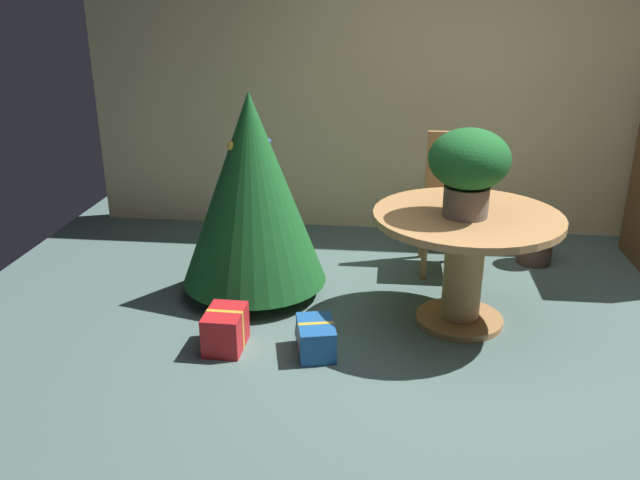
# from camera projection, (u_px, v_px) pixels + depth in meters

# --- Properties ---
(ground_plane) EXTENTS (6.60, 6.60, 0.00)m
(ground_plane) POSITION_uv_depth(u_px,v_px,m) (459.00, 356.00, 3.74)
(ground_plane) COLOR #4C6660
(back_wall_panel) EXTENTS (6.00, 0.10, 2.60)m
(back_wall_panel) POSITION_uv_depth(u_px,v_px,m) (448.00, 77.00, 5.33)
(back_wall_panel) COLOR beige
(back_wall_panel) RESTS_ON ground_plane
(round_dining_table) EXTENTS (1.13, 1.13, 0.72)m
(round_dining_table) POSITION_uv_depth(u_px,v_px,m) (465.00, 248.00, 3.95)
(round_dining_table) COLOR #B27F4C
(round_dining_table) RESTS_ON ground_plane
(flower_vase) EXTENTS (0.47, 0.47, 0.52)m
(flower_vase) POSITION_uv_depth(u_px,v_px,m) (469.00, 165.00, 3.73)
(flower_vase) COLOR #665B51
(flower_vase) RESTS_ON round_dining_table
(wooden_chair_far) EXTENTS (0.45, 0.46, 1.00)m
(wooden_chair_far) POSITION_uv_depth(u_px,v_px,m) (453.00, 195.00, 4.82)
(wooden_chair_far) COLOR #9E6B3D
(wooden_chair_far) RESTS_ON ground_plane
(holiday_tree) EXTENTS (0.97, 0.97, 1.38)m
(holiday_tree) POSITION_uv_depth(u_px,v_px,m) (252.00, 190.00, 4.28)
(holiday_tree) COLOR brown
(holiday_tree) RESTS_ON ground_plane
(gift_box_red) EXTENTS (0.22, 0.30, 0.24)m
(gift_box_red) POSITION_uv_depth(u_px,v_px,m) (225.00, 329.00, 3.80)
(gift_box_red) COLOR red
(gift_box_red) RESTS_ON ground_plane
(gift_box_blue) EXTENTS (0.27, 0.34, 0.19)m
(gift_box_blue) POSITION_uv_depth(u_px,v_px,m) (316.00, 338.00, 3.75)
(gift_box_blue) COLOR #1E569E
(gift_box_blue) RESTS_ON ground_plane
(potted_plant) EXTENTS (0.27, 0.27, 0.38)m
(potted_plant) POSITION_uv_depth(u_px,v_px,m) (536.00, 239.00, 4.97)
(potted_plant) COLOR #4C382D
(potted_plant) RESTS_ON ground_plane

